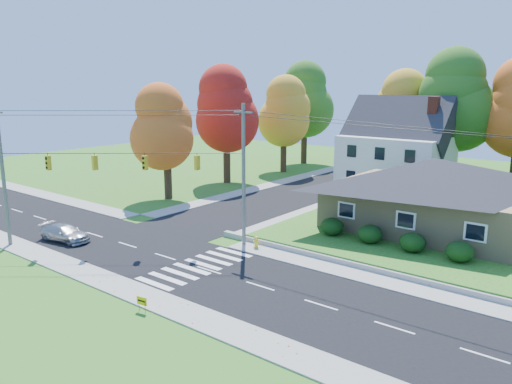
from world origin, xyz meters
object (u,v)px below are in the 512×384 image
ranch_house (433,193)px  fire_hydrant (256,243)px  white_car (347,171)px  silver_sedan (65,233)px

ranch_house → fire_hydrant: 13.99m
white_car → fire_hydrant: size_ratio=4.21×
silver_sedan → ranch_house: bearing=-56.9°
silver_sedan → white_car: bearing=-14.4°
ranch_house → fire_hydrant: size_ratio=16.21×
ranch_house → white_car: 24.88m
silver_sedan → white_car: white_car is taller
ranch_house → white_car: (-16.78, 18.18, -2.62)m
ranch_house → fire_hydrant: ranch_house is taller
white_car → fire_hydrant: 30.28m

